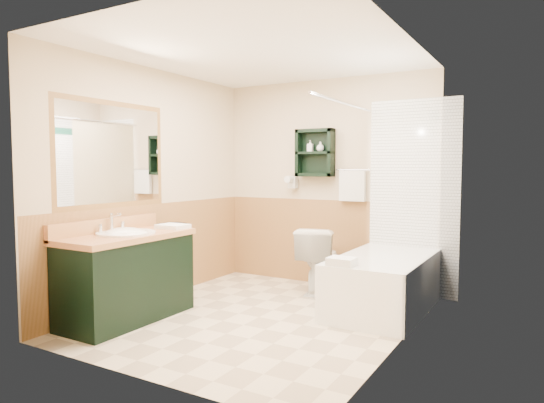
{
  "coord_description": "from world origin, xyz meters",
  "views": [
    {
      "loc": [
        2.3,
        -3.73,
        1.38
      ],
      "look_at": [
        0.02,
        0.2,
        1.06
      ],
      "focal_mm": 32.0,
      "sensor_mm": 36.0,
      "label": 1
    }
  ],
  "objects_px": {
    "toilet": "(319,260)",
    "vanity_book": "(166,213)",
    "hair_dryer": "(293,182)",
    "soap_bottle_b": "(320,148)",
    "bathtub": "(385,283)",
    "wall_shelf": "(315,153)",
    "soap_bottle_a": "(310,149)",
    "vanity": "(127,277)"
  },
  "relations": [
    {
      "from": "toilet",
      "to": "soap_bottle_a",
      "type": "distance_m",
      "value": 1.29
    },
    {
      "from": "hair_dryer",
      "to": "soap_bottle_b",
      "type": "relative_size",
      "value": 2.15
    },
    {
      "from": "vanity_book",
      "to": "bathtub",
      "type": "bearing_deg",
      "value": 29.86
    },
    {
      "from": "wall_shelf",
      "to": "toilet",
      "type": "relative_size",
      "value": 0.76
    },
    {
      "from": "hair_dryer",
      "to": "soap_bottle_b",
      "type": "bearing_deg",
      "value": -4.62
    },
    {
      "from": "bathtub",
      "to": "soap_bottle_a",
      "type": "distance_m",
      "value": 1.81
    },
    {
      "from": "wall_shelf",
      "to": "bathtub",
      "type": "bearing_deg",
      "value": -29.49
    },
    {
      "from": "soap_bottle_a",
      "to": "soap_bottle_b",
      "type": "relative_size",
      "value": 1.19
    },
    {
      "from": "soap_bottle_a",
      "to": "soap_bottle_b",
      "type": "distance_m",
      "value": 0.13
    },
    {
      "from": "vanity_book",
      "to": "soap_bottle_b",
      "type": "height_order",
      "value": "soap_bottle_b"
    },
    {
      "from": "toilet",
      "to": "soap_bottle_a",
      "type": "relative_size",
      "value": 5.46
    },
    {
      "from": "wall_shelf",
      "to": "vanity",
      "type": "bearing_deg",
      "value": -113.45
    },
    {
      "from": "vanity",
      "to": "soap_bottle_a",
      "type": "bearing_deg",
      "value": 67.88
    },
    {
      "from": "soap_bottle_a",
      "to": "vanity_book",
      "type": "bearing_deg",
      "value": -126.58
    },
    {
      "from": "vanity_book",
      "to": "soap_bottle_a",
      "type": "relative_size",
      "value": 1.8
    },
    {
      "from": "vanity",
      "to": "toilet",
      "type": "distance_m",
      "value": 2.1
    },
    {
      "from": "toilet",
      "to": "soap_bottle_a",
      "type": "height_order",
      "value": "soap_bottle_a"
    },
    {
      "from": "vanity",
      "to": "soap_bottle_b",
      "type": "bearing_deg",
      "value": 64.84
    },
    {
      "from": "bathtub",
      "to": "soap_bottle_b",
      "type": "bearing_deg",
      "value": 148.93
    },
    {
      "from": "hair_dryer",
      "to": "soap_bottle_a",
      "type": "relative_size",
      "value": 1.8
    },
    {
      "from": "vanity",
      "to": "wall_shelf",
      "type": "bearing_deg",
      "value": 66.55
    },
    {
      "from": "vanity_book",
      "to": "soap_bottle_a",
      "type": "distance_m",
      "value": 1.82
    },
    {
      "from": "soap_bottle_b",
      "to": "hair_dryer",
      "type": "bearing_deg",
      "value": 175.38
    },
    {
      "from": "toilet",
      "to": "wall_shelf",
      "type": "bearing_deg",
      "value": -66.72
    },
    {
      "from": "hair_dryer",
      "to": "toilet",
      "type": "bearing_deg",
      "value": -30.88
    },
    {
      "from": "vanity_book",
      "to": "soap_bottle_a",
      "type": "bearing_deg",
      "value": 62.89
    },
    {
      "from": "wall_shelf",
      "to": "vanity_book",
      "type": "height_order",
      "value": "wall_shelf"
    },
    {
      "from": "vanity",
      "to": "vanity_book",
      "type": "distance_m",
      "value": 0.89
    },
    {
      "from": "wall_shelf",
      "to": "soap_bottle_b",
      "type": "xyz_separation_m",
      "value": [
        0.07,
        -0.01,
        0.06
      ]
    },
    {
      "from": "hair_dryer",
      "to": "soap_bottle_a",
      "type": "height_order",
      "value": "soap_bottle_a"
    },
    {
      "from": "toilet",
      "to": "soap_bottle_b",
      "type": "distance_m",
      "value": 1.28
    },
    {
      "from": "toilet",
      "to": "vanity_book",
      "type": "height_order",
      "value": "vanity_book"
    },
    {
      "from": "hair_dryer",
      "to": "bathtub",
      "type": "xyz_separation_m",
      "value": [
        1.33,
        -0.6,
        -0.94
      ]
    },
    {
      "from": "hair_dryer",
      "to": "toilet",
      "type": "xyz_separation_m",
      "value": [
        0.48,
        -0.29,
        -0.84
      ]
    },
    {
      "from": "toilet",
      "to": "soap_bottle_a",
      "type": "xyz_separation_m",
      "value": [
        -0.24,
        0.26,
        1.24
      ]
    },
    {
      "from": "wall_shelf",
      "to": "bathtub",
      "type": "xyz_separation_m",
      "value": [
        1.03,
        -0.58,
        -1.29
      ]
    },
    {
      "from": "soap_bottle_a",
      "to": "soap_bottle_b",
      "type": "xyz_separation_m",
      "value": [
        0.13,
        0.0,
        0.01
      ]
    },
    {
      "from": "bathtub",
      "to": "vanity_book",
      "type": "distance_m",
      "value": 2.32
    },
    {
      "from": "vanity",
      "to": "toilet",
      "type": "relative_size",
      "value": 1.7
    },
    {
      "from": "wall_shelf",
      "to": "hair_dryer",
      "type": "xyz_separation_m",
      "value": [
        -0.3,
        0.02,
        -0.35
      ]
    },
    {
      "from": "wall_shelf",
      "to": "vanity",
      "type": "relative_size",
      "value": 0.45
    },
    {
      "from": "wall_shelf",
      "to": "hair_dryer",
      "type": "height_order",
      "value": "wall_shelf"
    }
  ]
}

